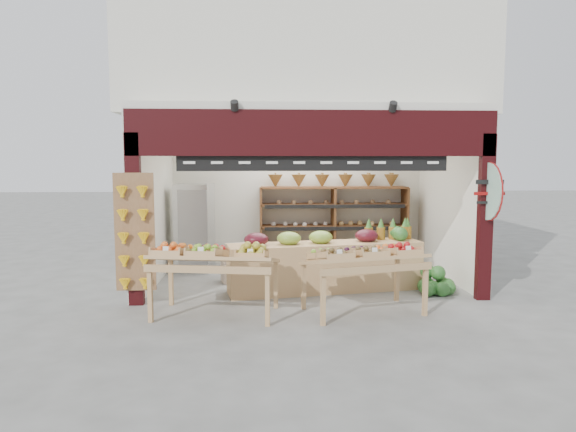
# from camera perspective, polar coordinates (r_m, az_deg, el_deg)

# --- Properties ---
(ground) EXTENTS (60.00, 60.00, 0.00)m
(ground) POSITION_cam_1_polar(r_m,az_deg,el_deg) (9.27, 2.08, -7.77)
(ground) COLOR slate
(ground) RESTS_ON ground
(shop_structure) EXTENTS (6.36, 5.12, 5.40)m
(shop_structure) POSITION_cam_1_polar(r_m,az_deg,el_deg) (10.75, 1.34, 15.17)
(shop_structure) COLOR silver
(shop_structure) RESTS_ON ground
(banana_board) EXTENTS (0.60, 0.15, 1.80)m
(banana_board) POSITION_cam_1_polar(r_m,az_deg,el_deg) (8.09, -16.71, -2.00)
(banana_board) COLOR #8F6541
(banana_board) RESTS_ON ground
(gift_sign) EXTENTS (0.04, 0.93, 0.92)m
(gift_sign) POSITION_cam_1_polar(r_m,az_deg,el_deg) (8.62, 21.41, 2.55)
(gift_sign) COLOR #A3CDB9
(gift_sign) RESTS_ON ground
(back_shelving) EXTENTS (3.18, 0.52, 1.95)m
(back_shelving) POSITION_cam_1_polar(r_m,az_deg,el_deg) (11.07, 5.08, 0.90)
(back_shelving) COLOR brown
(back_shelving) RESTS_ON ground
(refrigerator) EXTENTS (0.78, 0.78, 1.78)m
(refrigerator) POSITION_cam_1_polar(r_m,az_deg,el_deg) (10.57, -10.32, -1.26)
(refrigerator) COLOR silver
(refrigerator) RESTS_ON ground
(cardboard_stack) EXTENTS (1.07, 0.87, 0.71)m
(cardboard_stack) POSITION_cam_1_polar(r_m,az_deg,el_deg) (9.66, -4.55, -5.65)
(cardboard_stack) COLOR beige
(cardboard_stack) RESTS_ON ground
(mid_counter) EXTENTS (3.40, 1.22, 1.05)m
(mid_counter) POSITION_cam_1_polar(r_m,az_deg,el_deg) (8.86, 4.18, -5.38)
(mid_counter) COLOR tan
(mid_counter) RESTS_ON ground
(display_table_left) EXTENTS (1.89, 1.24, 1.10)m
(display_table_left) POSITION_cam_1_polar(r_m,az_deg,el_deg) (7.51, -8.91, -4.39)
(display_table_left) COLOR tan
(display_table_left) RESTS_ON ground
(display_table_right) EXTENTS (1.86, 1.31, 1.07)m
(display_table_right) POSITION_cam_1_polar(r_m,az_deg,el_deg) (7.59, 8.39, -4.42)
(display_table_right) COLOR tan
(display_table_right) RESTS_ON ground
(watermelon_pile) EXTENTS (0.67, 0.62, 0.47)m
(watermelon_pile) POSITION_cam_1_polar(r_m,az_deg,el_deg) (9.05, 16.11, -7.24)
(watermelon_pile) COLOR #18481B
(watermelon_pile) RESTS_ON ground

